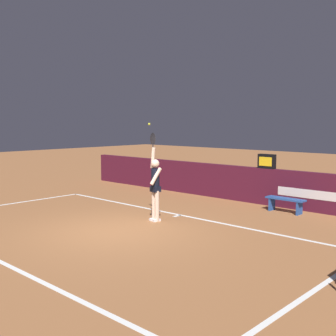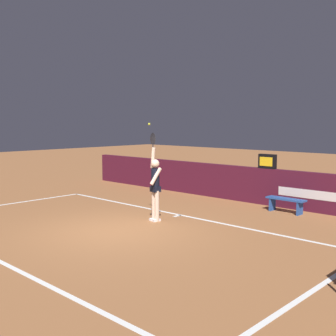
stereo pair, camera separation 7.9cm
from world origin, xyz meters
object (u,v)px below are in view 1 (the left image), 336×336
object	(u,v)px
tennis_player	(155,184)
tennis_ball	(149,124)
speed_display	(267,161)
courtside_bench_near	(285,202)

from	to	relation	value
tennis_player	tennis_ball	bearing A→B (deg)	-108.85
speed_display	tennis_player	xyz separation A→B (m)	(-1.09, -4.28, -0.43)
speed_display	tennis_ball	world-z (taller)	tennis_ball
tennis_ball	courtside_bench_near	distance (m)	4.98
tennis_player	speed_display	bearing A→B (deg)	75.76
courtside_bench_near	tennis_player	bearing A→B (deg)	-121.57
tennis_player	courtside_bench_near	xyz separation A→B (m)	(2.19, 3.56, -0.72)
speed_display	tennis_player	world-z (taller)	tennis_player
speed_display	courtside_bench_near	distance (m)	1.75
tennis_ball	courtside_bench_near	bearing A→B (deg)	58.95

